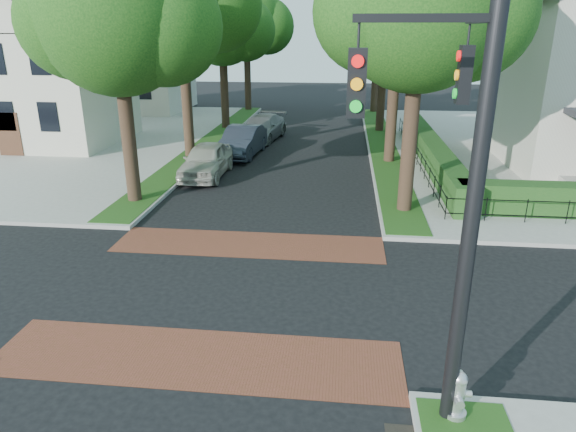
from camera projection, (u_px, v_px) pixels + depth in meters
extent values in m
plane|color=black|center=(228.00, 289.00, 14.27)|extent=(120.00, 120.00, 0.00)
cube|color=gray|center=(2.00, 138.00, 34.00)|extent=(30.00, 30.00, 0.15)
cube|color=brown|center=(249.00, 244.00, 17.26)|extent=(9.00, 2.20, 0.01)
cube|color=brown|center=(197.00, 358.00, 11.28)|extent=(9.00, 2.20, 0.01)
cube|color=#174513|center=(382.00, 145.00, 31.51)|extent=(1.60, 29.80, 0.02)
cube|color=#174513|center=(210.00, 141.00, 32.62)|extent=(1.60, 29.80, 0.02)
cylinder|color=black|center=(412.00, 115.00, 18.94)|extent=(0.56, 0.56, 7.35)
sphere|color=#113C10|center=(421.00, 2.00, 17.62)|extent=(6.20, 6.20, 6.20)
sphere|color=#113C10|center=(469.00, 14.00, 17.86)|extent=(4.65, 4.65, 4.65)
sphere|color=#113C10|center=(375.00, 11.00, 17.69)|extent=(4.34, 4.34, 4.34)
cylinder|color=black|center=(394.00, 88.00, 26.36)|extent=(0.56, 0.56, 7.70)
sphere|color=#113C10|center=(400.00, 2.00, 24.97)|extent=(6.60, 6.60, 6.60)
sphere|color=#113C10|center=(436.00, 11.00, 25.20)|extent=(4.95, 4.95, 4.95)
sphere|color=#113C10|center=(365.00, 9.00, 25.05)|extent=(4.62, 4.62, 4.62)
cylinder|color=black|center=(382.00, 82.00, 34.94)|extent=(0.56, 0.56, 6.65)
sphere|color=#113C10|center=(386.00, 27.00, 33.75)|extent=(5.80, 5.80, 5.80)
sphere|color=#113C10|center=(409.00, 33.00, 34.00)|extent=(4.35, 4.35, 4.35)
sphere|color=#113C10|center=(363.00, 32.00, 33.81)|extent=(4.06, 4.06, 4.06)
sphere|color=#113C10|center=(386.00, 19.00, 34.92)|extent=(3.77, 3.77, 3.77)
cylinder|color=black|center=(376.00, 70.00, 43.29)|extent=(0.56, 0.56, 7.00)
sphere|color=#113C10|center=(378.00, 23.00, 42.03)|extent=(6.00, 6.00, 6.00)
sphere|color=#113C10|center=(398.00, 28.00, 42.28)|extent=(4.50, 4.50, 4.50)
sphere|color=#113C10|center=(360.00, 27.00, 42.10)|extent=(4.20, 4.20, 4.20)
sphere|color=#113C10|center=(379.00, 17.00, 43.25)|extent=(3.90, 3.90, 3.90)
cylinder|color=black|center=(126.00, 115.00, 20.13)|extent=(0.56, 0.56, 7.00)
sphere|color=#113C10|center=(115.00, 14.00, 18.87)|extent=(6.00, 6.00, 6.00)
sphere|color=#113C10|center=(162.00, 26.00, 19.12)|extent=(4.50, 4.50, 4.50)
sphere|color=#113C10|center=(75.00, 23.00, 18.94)|extent=(4.20, 4.20, 4.20)
sphere|color=#113C10|center=(132.00, 1.00, 20.09)|extent=(3.90, 3.90, 3.90)
cylinder|color=black|center=(185.00, 82.00, 27.43)|extent=(0.56, 0.56, 8.05)
sphere|color=#113C10|center=(216.00, 4.00, 26.21)|extent=(4.80, 4.80, 4.80)
sphere|color=#113C10|center=(148.00, 2.00, 26.05)|extent=(4.48, 4.48, 4.48)
cylinder|color=black|center=(224.00, 79.00, 36.04)|extent=(0.56, 0.56, 6.86)
sphere|color=#113C10|center=(222.00, 24.00, 34.80)|extent=(5.60, 5.60, 5.60)
sphere|color=#113C10|center=(245.00, 30.00, 35.06)|extent=(4.20, 4.20, 4.20)
sphere|color=#113C10|center=(201.00, 28.00, 34.86)|extent=(3.92, 3.92, 3.92)
sphere|color=#113C10|center=(227.00, 16.00, 35.93)|extent=(3.64, 3.64, 3.64)
cylinder|color=black|center=(247.00, 68.00, 44.40)|extent=(0.56, 0.56, 7.14)
sphere|color=#113C10|center=(246.00, 21.00, 43.11)|extent=(6.20, 6.20, 6.20)
sphere|color=#113C10|center=(267.00, 26.00, 43.35)|extent=(4.65, 4.65, 4.65)
sphere|color=#113C10|center=(228.00, 25.00, 43.19)|extent=(4.34, 4.34, 4.34)
sphere|color=#113C10|center=(250.00, 15.00, 44.38)|extent=(4.03, 4.03, 4.03)
cube|color=#164116|center=(431.00, 151.00, 27.24)|extent=(1.00, 18.00, 1.20)
cube|color=beige|center=(43.00, 89.00, 31.52)|extent=(9.00, 8.00, 6.50)
cube|color=beige|center=(132.00, 72.00, 44.60)|extent=(9.00, 8.00, 6.50)
cube|color=brown|center=(150.00, 8.00, 41.10)|extent=(0.80, 0.80, 3.64)
cylinder|color=black|center=(473.00, 209.00, 8.03)|extent=(0.26, 0.26, 8.00)
cube|color=black|center=(424.00, 18.00, 7.18)|extent=(2.00, 0.12, 0.12)
cube|color=black|center=(482.00, 19.00, 7.92)|extent=(0.12, 1.80, 0.12)
cube|color=black|center=(357.00, 83.00, 7.58)|extent=(0.28, 0.22, 1.00)
cylinder|color=red|center=(358.00, 61.00, 7.35)|extent=(0.18, 0.05, 0.18)
cylinder|color=orange|center=(357.00, 84.00, 7.46)|extent=(0.18, 0.05, 0.18)
cylinder|color=#0CB226|center=(356.00, 106.00, 7.57)|extent=(0.18, 0.05, 0.18)
cube|color=black|center=(464.00, 75.00, 8.97)|extent=(0.22, 0.28, 1.00)
cylinder|color=red|center=(459.00, 56.00, 8.88)|extent=(0.05, 0.18, 0.18)
cylinder|color=orange|center=(457.00, 75.00, 8.99)|extent=(0.05, 0.18, 0.18)
cylinder|color=#0CB226|center=(455.00, 94.00, 9.10)|extent=(0.05, 0.18, 0.18)
imported|color=#AEAB9C|center=(206.00, 160.00, 25.02)|extent=(1.95, 4.79, 1.63)
imported|color=#212732|center=(242.00, 141.00, 29.18)|extent=(2.18, 5.20, 1.67)
imported|color=slate|center=(262.00, 128.00, 33.45)|extent=(3.03, 5.73, 1.58)
cylinder|color=#BCBCBF|center=(455.00, 413.00, 9.36)|extent=(0.44, 0.44, 0.11)
cylinder|color=#BCBCBF|center=(457.00, 396.00, 9.23)|extent=(0.30, 0.30, 0.67)
sphere|color=#BCBCBF|center=(459.00, 379.00, 9.11)|extent=(0.29, 0.29, 0.29)
cylinder|color=#BCBCBF|center=(460.00, 373.00, 9.06)|extent=(0.09, 0.09, 0.09)
cylinder|color=#BCBCBF|center=(468.00, 394.00, 9.19)|extent=(0.15, 0.14, 0.12)
cylinder|color=#BCBCBF|center=(447.00, 392.00, 9.23)|extent=(0.15, 0.14, 0.12)
cylinder|color=#BCBCBF|center=(459.00, 403.00, 9.05)|extent=(0.18, 0.17, 0.17)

